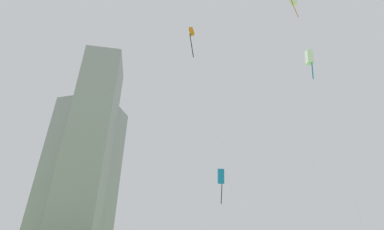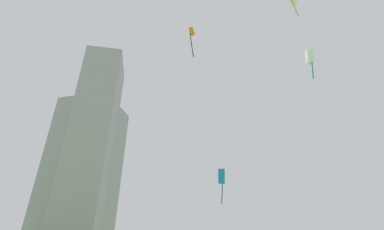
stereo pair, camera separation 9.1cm
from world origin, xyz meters
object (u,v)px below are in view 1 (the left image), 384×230
(distant_highrise_0, at_px, (90,146))
(kite_flying_0, at_px, (192,35))
(distant_highrise_1, at_px, (81,176))
(kite_flying_2, at_px, (310,58))
(kite_flying_1, at_px, (293,1))
(kite_flying_3, at_px, (221,177))

(distant_highrise_0, bearing_deg, kite_flying_0, -72.49)
(kite_flying_0, bearing_deg, distant_highrise_0, 114.13)
(kite_flying_0, relative_size, distant_highrise_1, 0.38)
(kite_flying_2, xyz_separation_m, distant_highrise_1, (-55.35, 105.69, 17.58))
(kite_flying_1, xyz_separation_m, kite_flying_3, (-9.47, 10.70, -21.90))
(kite_flying_2, xyz_separation_m, kite_flying_3, (-6.29, 15.97, -6.98))
(kite_flying_1, height_order, distant_highrise_1, distant_highrise_1)
(kite_flying_0, distance_m, distant_highrise_0, 95.32)
(kite_flying_2, bearing_deg, kite_flying_3, 111.51)
(kite_flying_3, distance_m, distant_highrise_1, 105.16)
(kite_flying_3, relative_size, distant_highrise_0, 0.14)
(kite_flying_2, bearing_deg, kite_flying_0, 152.91)
(distant_highrise_0, height_order, distant_highrise_1, distant_highrise_0)
(kite_flying_2, relative_size, distant_highrise_1, 0.27)
(kite_flying_2, bearing_deg, kite_flying_1, 58.90)
(kite_flying_0, bearing_deg, kite_flying_1, -1.07)
(kite_flying_1, bearing_deg, kite_flying_3, 131.52)
(distant_highrise_0, bearing_deg, kite_flying_3, -66.90)
(kite_flying_3, bearing_deg, kite_flying_1, -48.48)
(kite_flying_0, distance_m, distant_highrise_1, 110.04)
(kite_flying_0, xyz_separation_m, distant_highrise_1, (-44.53, 100.16, 9.71))
(kite_flying_3, xyz_separation_m, distant_highrise_1, (-49.05, 89.72, 24.56))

